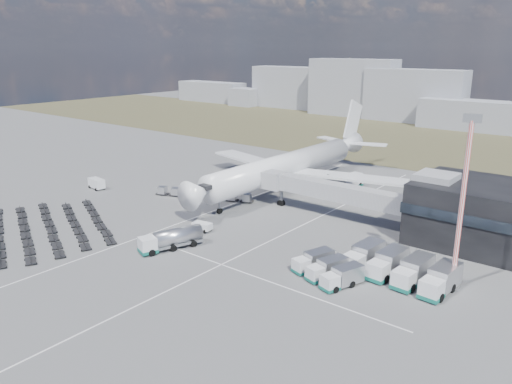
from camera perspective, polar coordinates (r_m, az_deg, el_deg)
The scene contains 15 objects.
ground at distance 89.75m, azimuth -8.08°, elevation -3.89°, with size 420.00×420.00×0.00m, color #565659.
grass_strip at distance 180.97m, azimuth 18.15°, elevation 5.73°, with size 420.00×90.00×0.01m, color #473F2A.
lane_markings at distance 85.40m, azimuth -2.08°, elevation -4.80°, with size 47.12×110.00×0.01m.
jet_bridge at distance 93.86m, azimuth 7.71°, elevation 0.28°, with size 30.30×3.80×7.05m.
airliner at distance 111.86m, azimuth 3.91°, elevation 3.13°, with size 51.59×64.53×17.62m.
skyline at distance 221.19m, azimuth 19.79°, elevation 9.77°, with size 315.53×27.70×25.33m.
fuel_tanker at distance 79.82m, azimuth -9.70°, elevation -5.33°, with size 5.84×10.37×3.27m.
pushback_tug at distance 86.93m, azimuth -6.17°, elevation -3.98°, with size 3.29×1.85×1.48m, color white.
utility_van at distance 117.12m, azimuth -17.75°, elevation 0.90°, with size 4.44×2.01×2.36m, color white.
catering_truck at distance 114.13m, azimuth 10.75°, elevation 1.17°, with size 3.59×6.66×2.90m.
service_trucks_near at distance 70.04m, azimuth 8.13°, elevation -8.67°, with size 9.83×8.57×2.51m.
service_trucks_far at distance 71.68m, azimuth 16.14°, elevation -8.28°, with size 14.70×8.88×3.14m.
uld_row at distance 104.91m, azimuth -6.02°, elevation -0.25°, with size 20.67×9.55×1.68m.
baggage_dollies at distance 94.86m, azimuth -22.67°, elevation -3.69°, with size 33.67×27.98×0.70m.
floodlight_mast at distance 68.04m, azimuth 22.46°, elevation -1.38°, with size 2.19×1.78×23.01m.
Camera 1 is at (61.88, -57.26, 30.78)m, focal length 35.00 mm.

